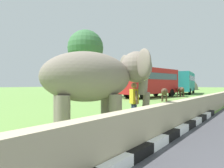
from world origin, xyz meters
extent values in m
cube|color=white|center=(-0.80, 3.72, 0.12)|extent=(0.90, 0.20, 0.24)
cube|color=black|center=(0.10, 3.72, 0.12)|extent=(0.90, 0.20, 0.24)
cube|color=white|center=(1.00, 3.72, 0.12)|extent=(0.90, 0.20, 0.24)
cube|color=black|center=(1.90, 3.72, 0.12)|extent=(0.90, 0.20, 0.24)
cube|color=white|center=(2.80, 3.72, 0.12)|extent=(0.90, 0.20, 0.24)
cube|color=black|center=(3.70, 3.72, 0.12)|extent=(0.90, 0.20, 0.24)
cube|color=white|center=(4.60, 3.72, 0.12)|extent=(0.90, 0.20, 0.24)
cube|color=black|center=(5.50, 3.72, 0.12)|extent=(0.90, 0.20, 0.24)
cube|color=white|center=(6.40, 3.72, 0.12)|extent=(0.90, 0.20, 0.24)
cube|color=black|center=(7.30, 3.72, 0.12)|extent=(0.90, 0.20, 0.24)
cube|color=tan|center=(2.00, 4.02, 0.50)|extent=(28.00, 0.36, 1.00)
cylinder|color=slate|center=(2.12, 6.28, 0.63)|extent=(0.44, 0.44, 1.26)
cylinder|color=slate|center=(1.64, 5.52, 0.63)|extent=(0.44, 0.44, 1.26)
cylinder|color=slate|center=(0.68, 7.19, 0.63)|extent=(0.44, 0.44, 1.26)
cylinder|color=slate|center=(0.20, 6.43, 0.63)|extent=(0.44, 0.44, 1.26)
ellipsoid|color=slate|center=(1.16, 6.36, 1.85)|extent=(3.48, 3.01, 1.70)
sphere|color=slate|center=(2.74, 5.36, 2.23)|extent=(1.16, 1.16, 1.16)
ellipsoid|color=#D84C8C|center=(2.98, 5.21, 2.38)|extent=(0.65, 0.73, 0.44)
ellipsoid|color=slate|center=(3.03, 6.10, 2.28)|extent=(0.68, 0.89, 1.00)
ellipsoid|color=slate|center=(2.20, 4.78, 2.28)|extent=(0.68, 0.89, 1.00)
cylinder|color=slate|center=(2.98, 5.21, 1.68)|extent=(0.53, 0.57, 0.98)
cylinder|color=slate|center=(3.08, 5.14, 0.88)|extent=(0.42, 0.45, 0.83)
cone|color=beige|center=(3.08, 5.47, 1.78)|extent=(0.42, 0.55, 0.22)
cone|color=beige|center=(2.79, 5.00, 1.78)|extent=(0.42, 0.55, 0.22)
cylinder|color=navy|center=(3.19, 5.78, 0.41)|extent=(0.15, 0.15, 0.82)
cylinder|color=navy|center=(3.07, 5.62, 0.41)|extent=(0.15, 0.15, 0.82)
cube|color=yellow|center=(3.13, 5.70, 1.11)|extent=(0.43, 0.46, 0.58)
cylinder|color=#9E7251|center=(3.29, 5.91, 1.08)|extent=(0.15, 0.16, 0.53)
cylinder|color=#9E7251|center=(2.97, 5.49, 1.08)|extent=(0.17, 0.18, 0.53)
sphere|color=#9E7251|center=(3.13, 5.70, 1.54)|extent=(0.23, 0.23, 0.23)
cube|color=#B21E1E|center=(18.17, 12.42, 2.00)|extent=(9.41, 3.78, 3.00)
cube|color=#3F5160|center=(18.17, 12.42, 2.54)|extent=(8.69, 3.72, 0.76)
cylinder|color=black|center=(21.23, 13.14, 0.50)|extent=(1.03, 0.44, 1.00)
cylinder|color=black|center=(20.91, 10.86, 0.50)|extent=(1.03, 0.44, 1.00)
cylinder|color=black|center=(15.44, 13.98, 0.50)|extent=(1.03, 0.44, 1.00)
cylinder|color=black|center=(15.11, 11.70, 0.50)|extent=(1.03, 0.44, 1.00)
cube|color=teal|center=(29.64, 11.94, 2.00)|extent=(9.61, 4.10, 3.00)
cube|color=#3F5160|center=(29.64, 11.94, 2.54)|extent=(8.89, 4.01, 0.76)
cylinder|color=black|center=(32.38, 13.59, 0.50)|extent=(1.04, 0.47, 1.00)
cylinder|color=black|center=(32.78, 11.33, 0.50)|extent=(1.04, 0.47, 1.00)
cylinder|color=black|center=(26.50, 12.54, 0.50)|extent=(1.04, 0.47, 1.00)
cylinder|color=black|center=(26.91, 10.28, 0.50)|extent=(1.04, 0.47, 1.00)
cylinder|color=#473323|center=(13.68, 8.62, 0.33)|extent=(0.12, 0.12, 0.65)
cylinder|color=#473323|center=(13.56, 8.96, 0.33)|extent=(0.12, 0.12, 0.65)
cylinder|color=#473323|center=(14.53, 8.92, 0.33)|extent=(0.12, 0.12, 0.65)
cylinder|color=#473323|center=(14.40, 9.26, 0.33)|extent=(0.12, 0.12, 0.65)
ellipsoid|color=#473323|center=(14.04, 8.94, 0.90)|extent=(1.61, 1.07, 0.66)
ellipsoid|color=#473323|center=(13.16, 8.63, 1.00)|extent=(0.46, 0.38, 0.32)
cylinder|color=tan|center=(22.49, 10.27, 0.33)|extent=(0.12, 0.12, 0.65)
cylinder|color=tan|center=(22.40, 10.62, 0.33)|extent=(0.12, 0.12, 0.65)
cylinder|color=tan|center=(23.36, 10.51, 0.33)|extent=(0.12, 0.12, 0.65)
cylinder|color=tan|center=(23.26, 10.86, 0.33)|extent=(0.12, 0.12, 0.65)
ellipsoid|color=tan|center=(22.88, 10.57, 0.90)|extent=(1.60, 0.97, 0.66)
ellipsoid|color=tan|center=(21.98, 10.32, 1.00)|extent=(0.45, 0.36, 0.32)
cylinder|color=#473323|center=(21.25, 9.39, 0.33)|extent=(0.12, 0.12, 0.65)
cylinder|color=#473323|center=(21.10, 9.72, 0.33)|extent=(0.12, 0.12, 0.65)
cylinder|color=#473323|center=(22.07, 9.77, 0.33)|extent=(0.12, 0.12, 0.65)
cylinder|color=#473323|center=(21.92, 10.10, 0.33)|extent=(0.12, 0.12, 0.65)
ellipsoid|color=#473323|center=(21.59, 9.74, 0.90)|extent=(1.61, 1.17, 0.66)
ellipsoid|color=#473323|center=(20.74, 9.35, 1.00)|extent=(0.47, 0.40, 0.32)
cylinder|color=brown|center=(13.89, 19.16, 2.45)|extent=(0.36, 0.36, 4.90)
sphere|color=#37693D|center=(13.89, 19.16, 6.13)|extent=(4.45, 4.45, 4.45)
ellipsoid|color=slate|center=(55.00, 26.62, 0.00)|extent=(25.63, 20.50, 11.87)
camera|label=1|loc=(-3.64, 1.64, 1.59)|focal=31.66mm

